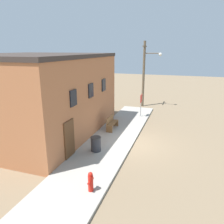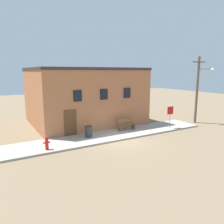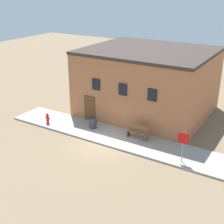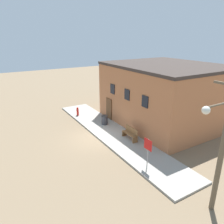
{
  "view_description": "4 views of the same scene",
  "coord_description": "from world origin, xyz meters",
  "px_view_note": "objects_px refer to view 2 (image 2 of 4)",
  "views": [
    {
      "loc": [
        -12.67,
        -2.72,
        5.87
      ],
      "look_at": [
        0.02,
        1.48,
        2.0
      ],
      "focal_mm": 35.0,
      "sensor_mm": 36.0,
      "label": 1
    },
    {
      "loc": [
        -8.63,
        -13.43,
        5.2
      ],
      "look_at": [
        0.02,
        1.48,
        2.0
      ],
      "focal_mm": 35.0,
      "sensor_mm": 36.0,
      "label": 2
    },
    {
      "loc": [
        10.77,
        -16.13,
        10.5
      ],
      "look_at": [
        0.02,
        1.48,
        2.0
      ],
      "focal_mm": 50.0,
      "sensor_mm": 36.0,
      "label": 3
    },
    {
      "loc": [
        14.66,
        -7.25,
        8.02
      ],
      "look_at": [
        0.02,
        1.48,
        2.0
      ],
      "focal_mm": 35.0,
      "sensor_mm": 36.0,
      "label": 4
    }
  ],
  "objects_px": {
    "trash_bin": "(89,131)",
    "stop_sign": "(170,113)",
    "fire_hydrant": "(47,143)",
    "bench": "(126,124)",
    "utility_pole": "(198,87)"
  },
  "relations": [
    {
      "from": "trash_bin",
      "to": "stop_sign",
      "type": "bearing_deg",
      "value": -8.65
    },
    {
      "from": "fire_hydrant",
      "to": "bench",
      "type": "bearing_deg",
      "value": 11.67
    },
    {
      "from": "fire_hydrant",
      "to": "trash_bin",
      "type": "distance_m",
      "value": 3.75
    },
    {
      "from": "utility_pole",
      "to": "bench",
      "type": "bearing_deg",
      "value": 173.35
    },
    {
      "from": "trash_bin",
      "to": "fire_hydrant",
      "type": "bearing_deg",
      "value": -160.93
    },
    {
      "from": "trash_bin",
      "to": "utility_pole",
      "type": "bearing_deg",
      "value": -3.19
    },
    {
      "from": "trash_bin",
      "to": "utility_pole",
      "type": "relative_size",
      "value": 0.13
    },
    {
      "from": "fire_hydrant",
      "to": "stop_sign",
      "type": "xyz_separation_m",
      "value": [
        11.1,
        0.08,
        0.94
      ]
    },
    {
      "from": "fire_hydrant",
      "to": "trash_bin",
      "type": "bearing_deg",
      "value": 19.07
    },
    {
      "from": "stop_sign",
      "to": "bench",
      "type": "distance_m",
      "value": 4.17
    },
    {
      "from": "bench",
      "to": "trash_bin",
      "type": "distance_m",
      "value": 3.75
    },
    {
      "from": "stop_sign",
      "to": "utility_pole",
      "type": "xyz_separation_m",
      "value": [
        4.19,
        0.49,
        2.13
      ]
    },
    {
      "from": "bench",
      "to": "utility_pole",
      "type": "xyz_separation_m",
      "value": [
        8.01,
        -0.93,
        3.03
      ]
    },
    {
      "from": "bench",
      "to": "utility_pole",
      "type": "height_order",
      "value": "utility_pole"
    },
    {
      "from": "bench",
      "to": "trash_bin",
      "type": "xyz_separation_m",
      "value": [
        -3.74,
        -0.28,
        -0.04
      ]
    }
  ]
}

